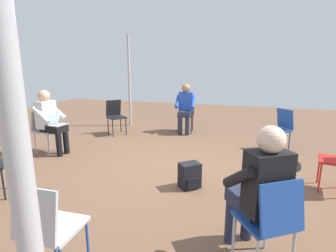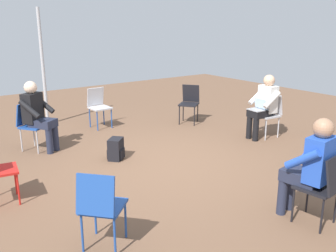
{
  "view_description": "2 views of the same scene",
  "coord_description": "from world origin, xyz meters",
  "px_view_note": "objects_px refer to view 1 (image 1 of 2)",
  "views": [
    {
      "loc": [
        1.28,
        -4.01,
        1.68
      ],
      "look_at": [
        -0.01,
        -0.07,
        0.73
      ],
      "focal_mm": 28.0,
      "sensor_mm": 36.0,
      "label": 1
    },
    {
      "loc": [
        3.24,
        4.62,
        2.25
      ],
      "look_at": [
        -0.23,
        -0.18,
        0.56
      ],
      "focal_mm": 40.0,
      "sensor_mm": 36.0,
      "label": 2
    }
  ],
  "objects_px": {
    "chair_northwest": "(115,114)",
    "chair_southeast": "(270,218)",
    "chair_northeast": "(280,127)",
    "person_in_blue": "(185,106)",
    "person_in_black": "(259,186)",
    "backpack_near_laptop_user": "(190,177)",
    "chair_north": "(186,112)",
    "person_with_laptop": "(50,119)",
    "chair_west": "(45,128)",
    "chair_south": "(47,226)"
  },
  "relations": [
    {
      "from": "chair_north",
      "to": "chair_west",
      "type": "xyz_separation_m",
      "value": [
        -2.21,
        -2.57,
        0.0
      ]
    },
    {
      "from": "chair_southeast",
      "to": "person_in_blue",
      "type": "xyz_separation_m",
      "value": [
        -1.82,
        4.37,
        0.2
      ]
    },
    {
      "from": "person_with_laptop",
      "to": "chair_northeast",
      "type": "bearing_deg",
      "value": 114.73
    },
    {
      "from": "chair_southeast",
      "to": "chair_northwest",
      "type": "bearing_deg",
      "value": 98.27
    },
    {
      "from": "person_with_laptop",
      "to": "person_in_black",
      "type": "bearing_deg",
      "value": 69.02
    },
    {
      "from": "chair_northeast",
      "to": "person_in_black",
      "type": "bearing_deg",
      "value": 129.89
    },
    {
      "from": "person_with_laptop",
      "to": "backpack_near_laptop_user",
      "type": "distance_m",
      "value": 3.03
    },
    {
      "from": "chair_northwest",
      "to": "chair_southeast",
      "type": "distance_m",
      "value": 5.05
    },
    {
      "from": "chair_southeast",
      "to": "backpack_near_laptop_user",
      "type": "height_order",
      "value": "chair_southeast"
    },
    {
      "from": "chair_southeast",
      "to": "backpack_near_laptop_user",
      "type": "relative_size",
      "value": 2.36
    },
    {
      "from": "chair_northeast",
      "to": "chair_north",
      "type": "relative_size",
      "value": 1.0
    },
    {
      "from": "chair_northeast",
      "to": "person_with_laptop",
      "type": "xyz_separation_m",
      "value": [
        -4.24,
        -1.55,
        0.2
      ]
    },
    {
      "from": "person_in_blue",
      "to": "chair_north",
      "type": "bearing_deg",
      "value": -90.0
    },
    {
      "from": "person_in_blue",
      "to": "backpack_near_laptop_user",
      "type": "xyz_separation_m",
      "value": [
        0.85,
        -3.04,
        -0.54
      ]
    },
    {
      "from": "chair_west",
      "to": "backpack_near_laptop_user",
      "type": "height_order",
      "value": "chair_west"
    },
    {
      "from": "chair_north",
      "to": "chair_southeast",
      "type": "distance_m",
      "value": 4.89
    },
    {
      "from": "chair_southeast",
      "to": "person_in_blue",
      "type": "bearing_deg",
      "value": 77.84
    },
    {
      "from": "chair_southeast",
      "to": "chair_west",
      "type": "bearing_deg",
      "value": 119.31
    },
    {
      "from": "chair_south",
      "to": "chair_north",
      "type": "distance_m",
      "value": 5.17
    },
    {
      "from": "chair_west",
      "to": "backpack_near_laptop_user",
      "type": "bearing_deg",
      "value": 82.87
    },
    {
      "from": "chair_northwest",
      "to": "person_in_blue",
      "type": "height_order",
      "value": "person_in_blue"
    },
    {
      "from": "chair_southeast",
      "to": "person_in_blue",
      "type": "relative_size",
      "value": 0.69
    },
    {
      "from": "chair_northeast",
      "to": "chair_west",
      "type": "relative_size",
      "value": 1.0
    },
    {
      "from": "chair_south",
      "to": "chair_southeast",
      "type": "distance_m",
      "value": 1.74
    },
    {
      "from": "chair_northeast",
      "to": "person_in_blue",
      "type": "bearing_deg",
      "value": 25.93
    },
    {
      "from": "chair_northwest",
      "to": "chair_west",
      "type": "xyz_separation_m",
      "value": [
        -0.6,
        -1.72,
        0.0
      ]
    },
    {
      "from": "person_in_black",
      "to": "backpack_near_laptop_user",
      "type": "bearing_deg",
      "value": 91.61
    },
    {
      "from": "chair_northwest",
      "to": "backpack_near_laptop_user",
      "type": "relative_size",
      "value": 2.36
    },
    {
      "from": "backpack_near_laptop_user",
      "to": "chair_northwest",
      "type": "bearing_deg",
      "value": 136.36
    },
    {
      "from": "chair_west",
      "to": "person_with_laptop",
      "type": "bearing_deg",
      "value": 90.0
    },
    {
      "from": "chair_northeast",
      "to": "chair_west",
      "type": "xyz_separation_m",
      "value": [
        -4.41,
        -1.54,
        0.0
      ]
    },
    {
      "from": "chair_north",
      "to": "person_in_black",
      "type": "bearing_deg",
      "value": 104.6
    },
    {
      "from": "chair_northwest",
      "to": "chair_south",
      "type": "relative_size",
      "value": 1.0
    },
    {
      "from": "person_in_blue",
      "to": "chair_northwest",
      "type": "bearing_deg",
      "value": 15.54
    },
    {
      "from": "chair_north",
      "to": "chair_west",
      "type": "relative_size",
      "value": 1.0
    },
    {
      "from": "chair_northwest",
      "to": "chair_west",
      "type": "bearing_deg",
      "value": 20.84
    },
    {
      "from": "chair_south",
      "to": "chair_west",
      "type": "relative_size",
      "value": 1.0
    },
    {
      "from": "chair_south",
      "to": "backpack_near_laptop_user",
      "type": "relative_size",
      "value": 2.36
    },
    {
      "from": "chair_north",
      "to": "person_in_black",
      "type": "distance_m",
      "value": 4.73
    },
    {
      "from": "chair_north",
      "to": "backpack_near_laptop_user",
      "type": "height_order",
      "value": "chair_north"
    },
    {
      "from": "chair_southeast",
      "to": "backpack_near_laptop_user",
      "type": "xyz_separation_m",
      "value": [
        -0.97,
        1.33,
        -0.34
      ]
    },
    {
      "from": "chair_north",
      "to": "backpack_near_laptop_user",
      "type": "relative_size",
      "value": 2.36
    },
    {
      "from": "person_in_black",
      "to": "chair_northeast",
      "type": "bearing_deg",
      "value": 47.57
    },
    {
      "from": "chair_northwest",
      "to": "person_in_blue",
      "type": "bearing_deg",
      "value": 152.82
    },
    {
      "from": "chair_south",
      "to": "backpack_near_laptop_user",
      "type": "distance_m",
      "value": 2.09
    },
    {
      "from": "chair_northwest",
      "to": "person_in_black",
      "type": "xyz_separation_m",
      "value": [
        3.35,
        -3.55,
        0.2
      ]
    },
    {
      "from": "chair_northwest",
      "to": "chair_west",
      "type": "height_order",
      "value": "same"
    },
    {
      "from": "person_in_black",
      "to": "backpack_near_laptop_user",
      "type": "distance_m",
      "value": 1.57
    },
    {
      "from": "chair_northwest",
      "to": "chair_southeast",
      "type": "height_order",
      "value": "same"
    },
    {
      "from": "chair_northwest",
      "to": "chair_southeast",
      "type": "bearing_deg",
      "value": 83.29
    }
  ]
}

